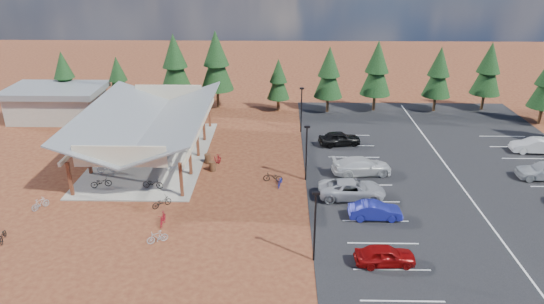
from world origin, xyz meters
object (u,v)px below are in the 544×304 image
object	(u,v)px
car_0	(385,255)
car_1	(375,211)
lamp_post_0	(315,222)
bike_1	(107,167)
bike_4	(153,183)
bike_14	(280,182)
car_3	(362,166)
bike_16	(273,177)
bike_5	(175,166)
bike_13	(157,237)
bike_8	(3,236)
trash_bin_0	(213,166)
car_9	(534,146)
bike_7	(180,132)
car_2	(352,189)
bike_2	(127,138)
lamp_post_1	(306,149)
bike_pavilion	(149,120)
bike_6	(167,144)
bike_15	(216,160)
bike_12	(162,202)
bike_11	(163,219)
lamp_post_2	(301,107)
bike_9	(40,204)
car_4	(340,138)
trash_bin_1	(208,159)
outbuilding	(57,103)

from	to	relation	value
car_0	car_1	distance (m)	5.78
lamp_post_0	bike_1	xyz separation A→B (m)	(-18.16, 12.96, -2.35)
bike_1	bike_4	xyz separation A→B (m)	(5.00, -3.06, -0.05)
bike_14	car_3	bearing A→B (deg)	28.03
lamp_post_0	bike_16	bearing A→B (deg)	104.13
bike_5	bike_13	xyz separation A→B (m)	(1.11, -11.49, -0.18)
bike_8	bike_16	bearing A→B (deg)	10.41
trash_bin_0	car_9	bearing A→B (deg)	8.68
bike_7	bike_14	bearing A→B (deg)	-142.90
bike_1	car_3	size ratio (longest dim) A/B	0.33
bike_13	car_2	size ratio (longest dim) A/B	0.27
bike_2	car_9	distance (m)	41.74
bike_1	car_2	world-z (taller)	car_2
bike_2	bike_13	world-z (taller)	bike_2
lamp_post_1	bike_7	bearing A→B (deg)	142.91
lamp_post_0	bike_1	world-z (taller)	lamp_post_0
bike_pavilion	bike_7	xyz separation A→B (m)	(1.85, 4.94, -3.19)
bike_6	car_3	distance (m)	19.97
lamp_post_0	bike_8	bearing A→B (deg)	175.10
bike_15	bike_2	bearing A→B (deg)	-5.29
bike_13	trash_bin_0	bearing A→B (deg)	141.87
bike_15	car_2	distance (m)	13.48
car_0	bike_4	bearing A→B (deg)	56.47
bike_pavilion	bike_7	bearing A→B (deg)	69.42
bike_12	bike_11	bearing A→B (deg)	153.45
lamp_post_2	bike_9	world-z (taller)	lamp_post_2
car_2	lamp_post_2	bearing A→B (deg)	12.90
bike_14	car_3	world-z (taller)	car_3
bike_2	bike_16	distance (m)	17.86
bike_2	bike_8	bearing A→B (deg)	157.77
bike_12	car_3	size ratio (longest dim) A/B	0.31
bike_pavilion	car_1	bearing A→B (deg)	-30.15
bike_8	car_1	bearing A→B (deg)	-9.26
car_1	car_4	distance (m)	14.82
trash_bin_1	bike_15	size ratio (longest dim) A/B	0.52
bike_7	bike_14	distance (m)	15.61
car_4	lamp_post_2	bearing A→B (deg)	34.36
bike_5	bike_15	bearing A→B (deg)	-67.37
bike_16	bike_2	bearing A→B (deg)	-112.89
bike_5	bike_11	xyz separation A→B (m)	(0.94, -9.07, -0.16)
bike_8	bike_1	bearing A→B (deg)	54.91
car_1	car_9	size ratio (longest dim) A/B	0.90
bike_13	bike_8	bearing A→B (deg)	-117.16
lamp_post_2	car_3	world-z (taller)	lamp_post_2
lamp_post_0	lamp_post_1	size ratio (longest dim) A/B	1.00
lamp_post_2	bike_11	bearing A→B (deg)	-119.22
outbuilding	car_2	distance (m)	37.94
car_0	bike_2	bearing A→B (deg)	44.68
bike_2	car_3	distance (m)	24.68
bike_4	bike_8	size ratio (longest dim) A/B	1.14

